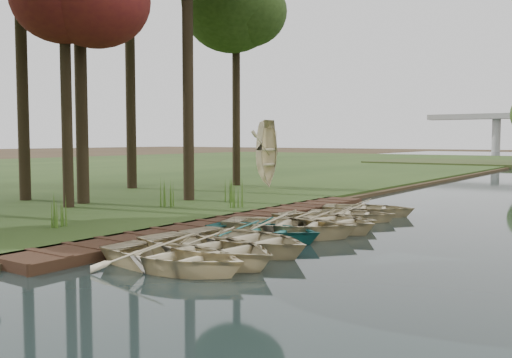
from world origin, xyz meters
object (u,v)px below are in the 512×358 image
Objects in this scene: rowboat_1 at (207,244)px; rowboat_2 at (244,236)px; boardwalk at (235,223)px; stored_rowboat at (268,181)px; rowboat_0 at (174,252)px.

rowboat_1 is 1.44m from rowboat_2.
stored_rowboat reaches higher than boardwalk.
boardwalk is 4.45× the size of stored_rowboat.
rowboat_2 is 1.05× the size of stored_rowboat.
rowboat_1 is (2.83, -4.78, 0.31)m from boardwalk.
boardwalk is 4.02× the size of rowboat_1.
rowboat_1 is at bearing -6.07° from rowboat_0.
rowboat_2 is at bearing 6.75° from rowboat_1.
rowboat_0 is 2.44m from rowboat_2.
stored_rowboat reaches higher than rowboat_1.
rowboat_2 is at bearing -3.51° from rowboat_0.
rowboat_0 is at bearing -177.58° from rowboat_1.
rowboat_0 reaches higher than boardwalk.
boardwalk is 6.40m from rowboat_0.
rowboat_1 reaches higher than rowboat_0.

